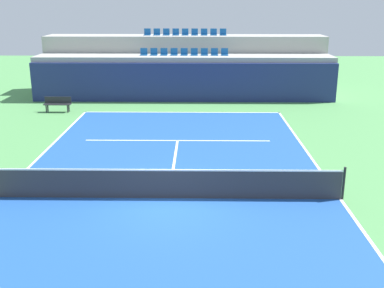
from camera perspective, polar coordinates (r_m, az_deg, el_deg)
name	(u,v)px	position (r m, az deg, el deg)	size (l,w,h in m)	color
ground_plane	(169,198)	(15.07, -2.85, -6.59)	(80.00, 80.00, 0.00)	#4C8C4C
court_surface	(169,198)	(15.07, -2.85, -6.57)	(11.00, 24.00, 0.01)	#1E4C99
baseline_far	(182,112)	(26.44, -1.23, 3.86)	(11.00, 0.10, 0.00)	white
sideline_right	(340,199)	(15.70, 17.55, -6.37)	(0.10, 24.00, 0.00)	white
service_line_far	(178,141)	(21.08, -1.76, 0.42)	(8.26, 0.10, 0.00)	white
centre_service_line	(174,164)	(18.04, -2.21, -2.48)	(0.10, 6.40, 0.00)	white
back_wall	(184,83)	(29.12, -1.03, 7.45)	(18.75, 0.30, 2.38)	navy
stands_tier_lower	(184,77)	(30.43, -0.95, 8.17)	(18.75, 2.40, 2.69)	#9E9E99
stands_tier_upper	(185,63)	(32.73, -0.83, 9.74)	(18.75, 2.40, 3.76)	#9E9E99
seating_row_lower	(184,53)	(30.33, -0.96, 10.94)	(5.57, 0.44, 0.44)	#145193
seating_row_upper	(185,33)	(32.63, -0.84, 13.26)	(5.57, 0.44, 0.44)	#145193
tennis_net	(168,183)	(14.88, -2.88, -4.80)	(11.08, 0.08, 1.07)	black
player_bench	(58,103)	(27.56, -15.97, 4.80)	(1.50, 0.40, 0.85)	#232328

